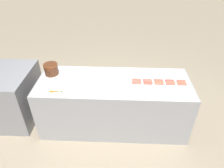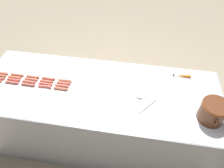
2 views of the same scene
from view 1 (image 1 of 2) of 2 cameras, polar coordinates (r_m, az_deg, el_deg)
ground_plane at (r=3.70m, az=0.45°, el=-10.79°), size 20.00×20.00×0.00m
griddle_counter at (r=3.40m, az=0.49°, el=-5.52°), size 0.89×2.39×0.89m
back_cabinet at (r=3.91m, az=-25.60°, el=-3.07°), size 0.97×0.67×0.93m
hot_dog_0 at (r=3.22m, az=19.10°, el=-0.12°), size 0.03×0.14×0.03m
hot_dog_1 at (r=3.17m, az=16.15°, el=-0.05°), size 0.03×0.14×0.03m
hot_dog_2 at (r=3.13m, az=13.12°, el=0.03°), size 0.03×0.14×0.03m
hot_dog_3 at (r=3.11m, az=10.13°, el=0.10°), size 0.03×0.14×0.03m
hot_dog_4 at (r=3.09m, az=6.90°, el=0.19°), size 0.03×0.14×0.03m
hot_dog_5 at (r=3.25m, az=18.99°, el=0.26°), size 0.03×0.14×0.03m
hot_dog_6 at (r=3.20m, az=16.20°, el=0.34°), size 0.03×0.14×0.03m
hot_dog_7 at (r=3.16m, az=13.06°, el=0.41°), size 0.03×0.14×0.03m
hot_dog_8 at (r=3.14m, az=10.07°, el=0.53°), size 0.03×0.14×0.03m
hot_dog_9 at (r=3.12m, az=6.90°, el=0.57°), size 0.03×0.14×0.03m
hot_dog_10 at (r=3.28m, az=18.80°, el=0.63°), size 0.03×0.14×0.03m
hot_dog_11 at (r=3.23m, az=15.95°, el=0.68°), size 0.03×0.14×0.03m
hot_dog_12 at (r=3.20m, az=13.08°, el=0.78°), size 0.03×0.14×0.03m
hot_dog_13 at (r=3.17m, az=9.99°, el=0.88°), size 0.03×0.14×0.03m
hot_dog_14 at (r=3.15m, az=6.94°, el=0.94°), size 0.03×0.14×0.03m
hot_dog_15 at (r=3.31m, az=18.83°, el=0.97°), size 0.03×0.14×0.03m
hot_dog_16 at (r=3.26m, az=15.80°, el=1.06°), size 0.03×0.14×0.03m
hot_dog_17 at (r=3.23m, az=12.83°, el=1.18°), size 0.03×0.14×0.03m
hot_dog_18 at (r=3.19m, az=9.84°, el=1.22°), size 0.03×0.14×0.03m
hot_dog_19 at (r=3.18m, az=6.89°, el=1.34°), size 0.03×0.14×0.03m
bean_pot at (r=3.40m, az=-16.75°, el=4.16°), size 0.28×0.23×0.19m
serving_spoon at (r=3.22m, az=-7.19°, el=1.67°), size 0.24×0.20×0.02m
carrot at (r=3.00m, az=-15.46°, el=-2.01°), size 0.03×0.18×0.03m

